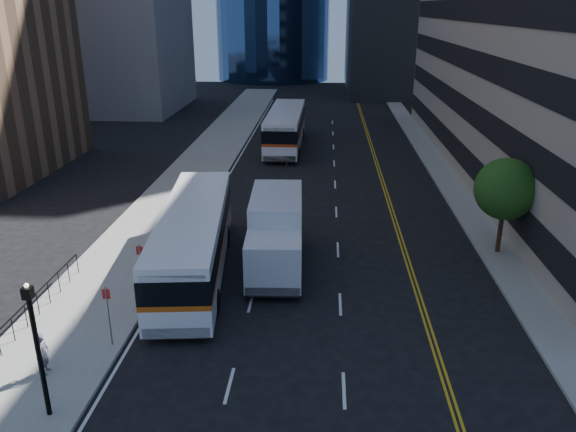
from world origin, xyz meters
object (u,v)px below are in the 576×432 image
object	(u,v)px
bus_front	(194,239)
lamp_post	(37,345)
bus_rear	(286,127)
box_truck	(276,233)
street_tree	(506,189)
pedestrian	(43,353)

from	to	relation	value
bus_front	lamp_post	bearing A→B (deg)	-108.74
bus_rear	box_truck	world-z (taller)	box_truck
street_tree	box_truck	bearing A→B (deg)	-168.58
bus_front	pedestrian	bearing A→B (deg)	-118.43
bus_front	box_truck	size ratio (longest dim) A/B	1.76
bus_front	bus_rear	world-z (taller)	bus_rear
bus_rear	box_truck	distance (m)	25.93
street_tree	bus_rear	world-z (taller)	street_tree
lamp_post	bus_rear	bearing A→B (deg)	82.41
bus_front	box_truck	world-z (taller)	box_truck
lamp_post	box_truck	xyz separation A→B (m)	(6.31, 11.64, -0.85)
bus_rear	bus_front	bearing A→B (deg)	-94.96
pedestrian	bus_front	bearing A→B (deg)	-31.39
bus_rear	pedestrian	size ratio (longest dim) A/B	8.47
lamp_post	pedestrian	xyz separation A→B (m)	(-1.12, 2.12, -1.77)
bus_rear	pedestrian	world-z (taller)	bus_rear
street_tree	box_truck	distance (m)	12.05
bus_front	pedestrian	xyz separation A→B (m)	(-3.52, -8.55, -0.88)
lamp_post	pedestrian	size ratio (longest dim) A/B	2.85
lamp_post	bus_rear	xyz separation A→B (m)	(5.00, 37.54, -0.82)
street_tree	lamp_post	bearing A→B (deg)	-142.13
lamp_post	pedestrian	bearing A→B (deg)	117.90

